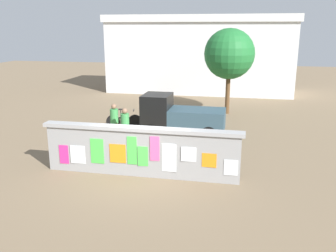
% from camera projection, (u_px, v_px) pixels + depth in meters
% --- Properties ---
extents(ground, '(60.00, 60.00, 0.00)m').
position_uv_depth(ground, '(182.00, 118.00, 19.54)').
color(ground, '#7A664C').
extents(poster_wall, '(6.56, 0.42, 1.64)m').
position_uv_depth(poster_wall, '(141.00, 151.00, 11.75)').
color(poster_wall, '#969696').
rests_on(poster_wall, ground).
extents(auto_rickshaw_truck, '(3.61, 1.53, 1.85)m').
position_uv_depth(auto_rickshaw_truck, '(179.00, 116.00, 16.07)').
color(auto_rickshaw_truck, black).
rests_on(auto_rickshaw_truck, ground).
extents(motorcycle, '(1.88, 0.67, 0.87)m').
position_uv_depth(motorcycle, '(190.00, 151.00, 12.92)').
color(motorcycle, black).
rests_on(motorcycle, ground).
extents(bicycle_near, '(1.67, 0.57, 0.95)m').
position_uv_depth(bicycle_near, '(124.00, 121.00, 17.50)').
color(bicycle_near, black).
rests_on(bicycle_near, ground).
extents(person_walking, '(0.47, 0.47, 1.62)m').
position_uv_depth(person_walking, '(114.00, 119.00, 15.31)').
color(person_walking, '#BF6626').
rests_on(person_walking, ground).
extents(person_bystander, '(0.45, 0.45, 1.62)m').
position_uv_depth(person_bystander, '(125.00, 124.00, 14.49)').
color(person_bystander, yellow).
rests_on(person_bystander, ground).
extents(tree_roadside, '(2.75, 2.75, 4.69)m').
position_uv_depth(tree_roadside, '(229.00, 54.00, 19.77)').
color(tree_roadside, brown).
rests_on(tree_roadside, ground).
extents(building_background, '(13.65, 4.79, 5.57)m').
position_uv_depth(building_background, '(200.00, 54.00, 27.21)').
color(building_background, silver).
rests_on(building_background, ground).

